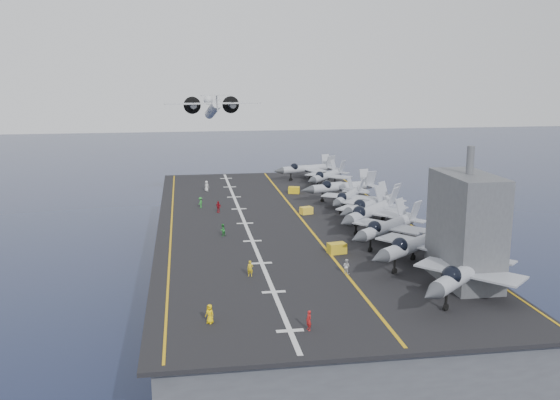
{
  "coord_description": "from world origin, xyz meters",
  "views": [
    {
      "loc": [
        -14.94,
        -91.25,
        33.34
      ],
      "look_at": [
        0.0,
        4.0,
        13.0
      ],
      "focal_mm": 40.0,
      "sensor_mm": 36.0,
      "label": 1
    }
  ],
  "objects": [
    {
      "name": "transport_plane",
      "position": [
        -7.81,
        53.03,
        24.3
      ],
      "size": [
        23.19,
        16.85,
        5.19
      ],
      "primitive_type": null,
      "color": "silver"
    },
    {
      "name": "crew_2",
      "position": [
        -9.81,
        -6.69,
        11.27
      ],
      "size": [
        1.23,
        1.22,
        1.73
      ],
      "primitive_type": "imported",
      "color": "#268C33",
      "rests_on": "flight_deck"
    },
    {
      "name": "crew_0",
      "position": [
        -12.99,
        -37.14,
        11.31
      ],
      "size": [
        1.31,
        1.25,
        1.82
      ],
      "primitive_type": "imported",
      "color": "yellow",
      "rests_on": "flight_deck"
    },
    {
      "name": "hull",
      "position": [
        0.0,
        0.0,
        5.0
      ],
      "size": [
        36.0,
        90.0,
        10.0
      ],
      "primitive_type": "cube",
      "color": "#56595E",
      "rests_on": "ground"
    },
    {
      "name": "fighter_jet_5",
      "position": [
        11.74,
        6.81,
        12.69
      ],
      "size": [
        14.5,
        15.86,
        4.58
      ],
      "primitive_type": null,
      "color": "#949DA3",
      "rests_on": "flight_deck"
    },
    {
      "name": "fighter_jet_8",
      "position": [
        10.91,
        36.32,
        12.83
      ],
      "size": [
        16.14,
        13.03,
        4.87
      ],
      "primitive_type": null,
      "color": "#9DA5AF",
      "rests_on": "flight_deck"
    },
    {
      "name": "fighter_jet_7",
      "position": [
        12.99,
        27.24,
        12.76
      ],
      "size": [
        15.66,
        16.21,
        4.71
      ],
      "primitive_type": null,
      "color": "#8D979E",
      "rests_on": "flight_deck"
    },
    {
      "name": "crew_1",
      "position": [
        -7.87,
        -24.49,
        11.3
      ],
      "size": [
        1.19,
        0.89,
        1.8
      ],
      "primitive_type": "imported",
      "color": "yellow",
      "rests_on": "flight_deck"
    },
    {
      "name": "fighter_jet_0",
      "position": [
        13.13,
        -34.51,
        13.24
      ],
      "size": [
        19.45,
        19.03,
        5.68
      ],
      "primitive_type": null,
      "color": "gray",
      "rests_on": "flight_deck"
    },
    {
      "name": "flight_deck",
      "position": [
        0.0,
        0.0,
        10.2
      ],
      "size": [
        38.0,
        92.0,
        0.4
      ],
      "primitive_type": "cube",
      "color": "black",
      "rests_on": "hull"
    },
    {
      "name": "deck_edge_stbd",
      "position": [
        18.5,
        0.0,
        10.42
      ],
      "size": [
        0.25,
        90.0,
        0.02
      ],
      "primitive_type": "cube",
      "color": "gold",
      "rests_on": "flight_deck"
    },
    {
      "name": "fighter_jet_3",
      "position": [
        11.68,
        -6.0,
        13.11
      ],
      "size": [
        18.24,
        18.51,
        5.42
      ],
      "primitive_type": null,
      "color": "gray",
      "rests_on": "flight_deck"
    },
    {
      "name": "fighter_jet_2",
      "position": [
        11.48,
        -14.62,
        13.02
      ],
      "size": [
        17.99,
        17.53,
        5.24
      ],
      "primitive_type": null,
      "color": "#969DA5",
      "rests_on": "flight_deck"
    },
    {
      "name": "fighter_jet_1",
      "position": [
        12.0,
        -23.5,
        13.13
      ],
      "size": [
        18.87,
        17.86,
        5.46
      ],
      "primitive_type": null,
      "color": "#8B949A",
      "rests_on": "flight_deck"
    },
    {
      "name": "fighter_jet_6",
      "position": [
        12.92,
        14.64,
        12.91
      ],
      "size": [
        16.52,
        13.16,
        5.02
      ],
      "primitive_type": null,
      "color": "#8E989F",
      "rests_on": "flight_deck"
    },
    {
      "name": "tow_cart_b",
      "position": [
        4.39,
        4.71,
        10.98
      ],
      "size": [
        2.22,
        1.79,
        1.16
      ],
      "primitive_type": null,
      "color": "yellow",
      "rests_on": "flight_deck"
    },
    {
      "name": "tow_cart_c",
      "position": [
        5.46,
        21.86,
        11.01
      ],
      "size": [
        2.34,
        1.85,
        1.23
      ],
      "primitive_type": null,
      "color": "yellow",
      "rests_on": "flight_deck"
    },
    {
      "name": "crew_5",
      "position": [
        -10.69,
        26.26,
        11.42
      ],
      "size": [
        1.43,
        1.46,
        2.05
      ],
      "primitive_type": "imported",
      "color": "silver",
      "rests_on": "flight_deck"
    },
    {
      "name": "crew_3",
      "position": [
        -12.3,
        12.08,
        11.3
      ],
      "size": [
        1.13,
        1.29,
        1.8
      ],
      "primitive_type": "imported",
      "color": "green",
      "rests_on": "flight_deck"
    },
    {
      "name": "crew_6",
      "position": [
        -4.31,
        -40.08,
        11.32
      ],
      "size": [
        1.05,
        1.28,
        1.85
      ],
      "primitive_type": "imported",
      "color": "#B21919",
      "rests_on": "flight_deck"
    },
    {
      "name": "ground",
      "position": [
        0.0,
        0.0,
        0.0
      ],
      "size": [
        500.0,
        500.0,
        0.0
      ],
      "primitive_type": "plane",
      "color": "#142135",
      "rests_on": "ground"
    },
    {
      "name": "crew_7",
      "position": [
        3.06,
        -25.33,
        11.27
      ],
      "size": [
        1.22,
        1.24,
        1.74
      ],
      "primitive_type": "imported",
      "color": "silver",
      "rests_on": "flight_deck"
    },
    {
      "name": "deck_edge_port",
      "position": [
        -17.0,
        0.0,
        10.42
      ],
      "size": [
        0.25,
        90.0,
        0.02
      ],
      "primitive_type": "cube",
      "color": "gold",
      "rests_on": "flight_deck"
    },
    {
      "name": "crew_4",
      "position": [
        -9.56,
        8.04,
        11.33
      ],
      "size": [
        1.33,
        1.3,
        1.86
      ],
      "primitive_type": "imported",
      "color": "#A60E1A",
      "rests_on": "flight_deck"
    },
    {
      "name": "landing_centerline",
      "position": [
        -6.0,
        0.0,
        10.42
      ],
      "size": [
        0.5,
        90.0,
        0.02
      ],
      "primitive_type": "cube",
      "color": "silver",
      "rests_on": "flight_deck"
    },
    {
      "name": "tow_cart_a",
      "position": [
        3.94,
        -17.36,
        11.07
      ],
      "size": [
        2.45,
        1.82,
        1.34
      ],
      "primitive_type": null,
      "color": "gold",
      "rests_on": "flight_deck"
    },
    {
      "name": "foul_line",
      "position": [
        3.0,
        0.0,
        10.42
      ],
      "size": [
        0.35,
        90.0,
        0.02
      ],
      "primitive_type": "cube",
      "color": "gold",
      "rests_on": "flight_deck"
    },
    {
      "name": "fighter_jet_4",
      "position": [
        13.32,
        -1.34,
        13.01
      ],
      "size": [
        17.92,
        17.5,
        5.23
      ],
      "primitive_type": null,
      "color": "#97A0A9",
      "rests_on": "flight_deck"
    },
    {
      "name": "island_superstructure",
      "position": [
        15.0,
        -30.0,
        17.9
      ],
      "size": [
        5.0,
        10.0,
        15.0
      ],
      "primitive_type": null,
      "color": "#56595E",
      "rests_on": "flight_deck"
    }
  ]
}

